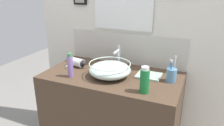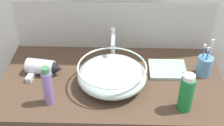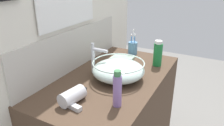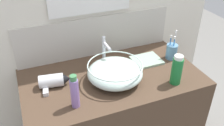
{
  "view_description": "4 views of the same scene",
  "coord_description": "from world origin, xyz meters",
  "px_view_note": "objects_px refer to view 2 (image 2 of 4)",
  "views": [
    {
      "loc": [
        0.67,
        -1.52,
        1.54
      ],
      "look_at": [
        -0.0,
        0.0,
        0.93
      ],
      "focal_mm": 35.0,
      "sensor_mm": 36.0,
      "label": 1
    },
    {
      "loc": [
        0.03,
        -1.23,
        1.82
      ],
      "look_at": [
        -0.0,
        0.0,
        0.93
      ],
      "focal_mm": 50.0,
      "sensor_mm": 36.0,
      "label": 2
    },
    {
      "loc": [
        -1.14,
        -0.61,
        1.47
      ],
      "look_at": [
        -0.0,
        0.0,
        0.93
      ],
      "focal_mm": 35.0,
      "sensor_mm": 36.0,
      "label": 3
    },
    {
      "loc": [
        -0.48,
        -1.19,
        1.75
      ],
      "look_at": [
        -0.0,
        0.0,
        0.93
      ],
      "focal_mm": 40.0,
      "sensor_mm": 36.0,
      "label": 4
    }
  ],
  "objects_px": {
    "toothbrush_cup": "(204,66)",
    "lotion_bottle": "(186,93)",
    "shampoo_bottle": "(48,87)",
    "hair_drier": "(43,68)",
    "glass_bowl_sink": "(111,75)",
    "faucet": "(112,45)",
    "hand_towel": "(167,69)"
  },
  "relations": [
    {
      "from": "faucet",
      "to": "shampoo_bottle",
      "type": "relative_size",
      "value": 1.07
    },
    {
      "from": "toothbrush_cup",
      "to": "shampoo_bottle",
      "type": "height_order",
      "value": "toothbrush_cup"
    },
    {
      "from": "hair_drier",
      "to": "lotion_bottle",
      "type": "distance_m",
      "value": 0.73
    },
    {
      "from": "lotion_bottle",
      "to": "toothbrush_cup",
      "type": "bearing_deg",
      "value": 61.47
    },
    {
      "from": "shampoo_bottle",
      "to": "lotion_bottle",
      "type": "bearing_deg",
      "value": -2.16
    },
    {
      "from": "glass_bowl_sink",
      "to": "hand_towel",
      "type": "xyz_separation_m",
      "value": [
        0.29,
        0.12,
        -0.05
      ]
    },
    {
      "from": "hair_drier",
      "to": "lotion_bottle",
      "type": "relative_size",
      "value": 1.02
    },
    {
      "from": "toothbrush_cup",
      "to": "lotion_bottle",
      "type": "distance_m",
      "value": 0.29
    },
    {
      "from": "glass_bowl_sink",
      "to": "hair_drier",
      "type": "bearing_deg",
      "value": 167.08
    },
    {
      "from": "faucet",
      "to": "hair_drier",
      "type": "distance_m",
      "value": 0.37
    },
    {
      "from": "faucet",
      "to": "lotion_bottle",
      "type": "bearing_deg",
      "value": -44.96
    },
    {
      "from": "glass_bowl_sink",
      "to": "faucet",
      "type": "distance_m",
      "value": 0.19
    },
    {
      "from": "glass_bowl_sink",
      "to": "lotion_bottle",
      "type": "bearing_deg",
      "value": -25.28
    },
    {
      "from": "faucet",
      "to": "shampoo_bottle",
      "type": "height_order",
      "value": "faucet"
    },
    {
      "from": "hair_drier",
      "to": "toothbrush_cup",
      "type": "relative_size",
      "value": 0.92
    },
    {
      "from": "faucet",
      "to": "hair_drier",
      "type": "xyz_separation_m",
      "value": [
        -0.35,
        -0.09,
        -0.08
      ]
    },
    {
      "from": "shampoo_bottle",
      "to": "hand_towel",
      "type": "height_order",
      "value": "shampoo_bottle"
    },
    {
      "from": "toothbrush_cup",
      "to": "lotion_bottle",
      "type": "relative_size",
      "value": 1.1
    },
    {
      "from": "toothbrush_cup",
      "to": "shampoo_bottle",
      "type": "relative_size",
      "value": 1.05
    },
    {
      "from": "glass_bowl_sink",
      "to": "hair_drier",
      "type": "distance_m",
      "value": 0.36
    },
    {
      "from": "glass_bowl_sink",
      "to": "toothbrush_cup",
      "type": "distance_m",
      "value": 0.48
    },
    {
      "from": "shampoo_bottle",
      "to": "lotion_bottle",
      "type": "relative_size",
      "value": 1.04
    },
    {
      "from": "toothbrush_cup",
      "to": "shampoo_bottle",
      "type": "distance_m",
      "value": 0.79
    },
    {
      "from": "glass_bowl_sink",
      "to": "lotion_bottle",
      "type": "distance_m",
      "value": 0.37
    },
    {
      "from": "hair_drier",
      "to": "hand_towel",
      "type": "height_order",
      "value": "hair_drier"
    },
    {
      "from": "hair_drier",
      "to": "lotion_bottle",
      "type": "bearing_deg",
      "value": -19.16
    },
    {
      "from": "shampoo_bottle",
      "to": "hand_towel",
      "type": "relative_size",
      "value": 1.03
    },
    {
      "from": "hair_drier",
      "to": "shampoo_bottle",
      "type": "distance_m",
      "value": 0.23
    },
    {
      "from": "hand_towel",
      "to": "glass_bowl_sink",
      "type": "bearing_deg",
      "value": -157.04
    },
    {
      "from": "toothbrush_cup",
      "to": "hand_towel",
      "type": "relative_size",
      "value": 1.09
    },
    {
      "from": "glass_bowl_sink",
      "to": "hair_drier",
      "type": "relative_size",
      "value": 1.74
    },
    {
      "from": "faucet",
      "to": "hand_towel",
      "type": "distance_m",
      "value": 0.32
    }
  ]
}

